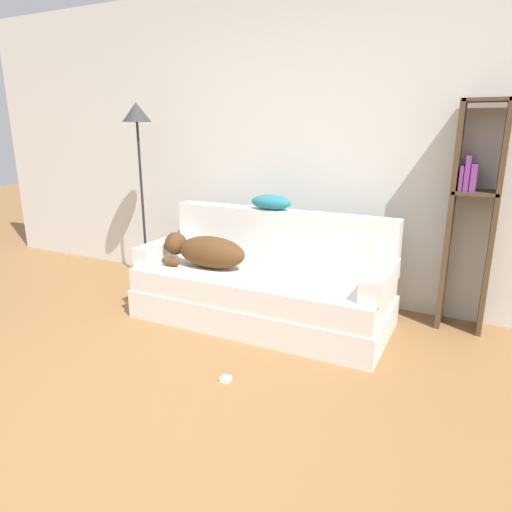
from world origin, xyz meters
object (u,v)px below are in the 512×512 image
object	(u,v)px
floor_lamp	(138,136)
laptop	(271,276)
dog	(205,251)
throw_pillow	(271,202)
couch	(261,296)
bookshelf	(472,209)
power_adapter	(226,379)

from	to	relation	value
floor_lamp	laptop	bearing A→B (deg)	-15.92
dog	throw_pillow	distance (m)	0.69
floor_lamp	couch	bearing A→B (deg)	-13.83
throw_pillow	floor_lamp	size ratio (longest dim) A/B	0.21
throw_pillow	laptop	bearing A→B (deg)	-64.67
dog	throw_pillow	bearing A→B (deg)	49.43
bookshelf	power_adapter	bearing A→B (deg)	-128.93
floor_lamp	power_adapter	distance (m)	2.55
dog	floor_lamp	distance (m)	1.41
couch	throw_pillow	distance (m)	0.79
couch	power_adapter	xyz separation A→B (m)	(0.21, -0.94, -0.19)
laptop	throw_pillow	xyz separation A→B (m)	(-0.21, 0.45, 0.48)
couch	dog	xyz separation A→B (m)	(-0.46, -0.09, 0.34)
throw_pillow	floor_lamp	xyz separation A→B (m)	(-1.38, 0.01, 0.53)
dog	laptop	world-z (taller)	dog
laptop	power_adapter	xyz separation A→B (m)	(0.08, -0.84, -0.41)
couch	floor_lamp	xyz separation A→B (m)	(-1.47, 0.36, 1.23)
power_adapter	throw_pillow	bearing A→B (deg)	102.87
dog	power_adapter	bearing A→B (deg)	-51.43
couch	floor_lamp	size ratio (longest dim) A/B	1.16
couch	power_adapter	bearing A→B (deg)	-77.28
dog	laptop	distance (m)	0.61
throw_pillow	bookshelf	xyz separation A→B (m)	(1.52, 0.23, 0.03)
couch	throw_pillow	xyz separation A→B (m)	(-0.08, 0.35, 0.70)
floor_lamp	power_adapter	world-z (taller)	floor_lamp
dog	throw_pillow	world-z (taller)	throw_pillow
couch	throw_pillow	bearing A→B (deg)	103.26
laptop	floor_lamp	bearing A→B (deg)	163.19
dog	throw_pillow	xyz separation A→B (m)	(0.38, 0.44, 0.36)
bookshelf	floor_lamp	bearing A→B (deg)	-175.65
laptop	bookshelf	size ratio (longest dim) A/B	0.20
dog	laptop	bearing A→B (deg)	-0.39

